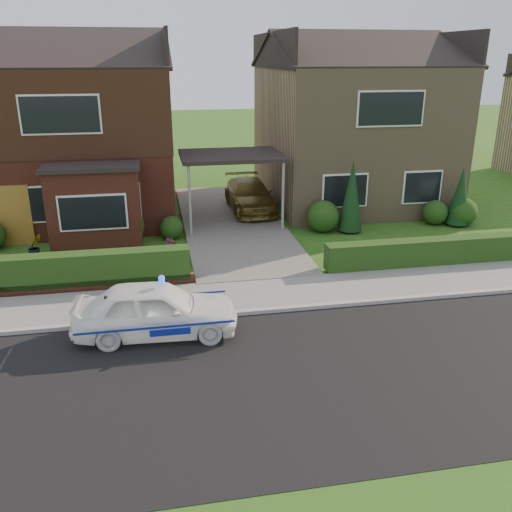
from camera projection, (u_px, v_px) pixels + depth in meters
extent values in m
plane|color=#225316|center=(309.00, 376.00, 11.16)|extent=(120.00, 120.00, 0.00)
cube|color=black|center=(309.00, 376.00, 11.16)|extent=(60.00, 6.00, 0.02)
cube|color=#9E9993|center=(277.00, 310.00, 13.96)|extent=(60.00, 0.16, 0.12)
cube|color=slate|center=(268.00, 294.00, 14.93)|extent=(60.00, 2.00, 0.10)
cube|color=#666059|center=(232.00, 223.00, 21.28)|extent=(3.80, 12.00, 0.12)
cube|color=brown|center=(80.00, 143.00, 22.05)|extent=(7.20, 8.00, 5.80)
cube|color=white|center=(23.00, 205.00, 18.59)|extent=(1.80, 0.08, 1.30)
cube|color=white|center=(118.00, 201.00, 19.14)|extent=(1.60, 0.08, 1.30)
cube|color=white|center=(60.00, 115.00, 17.83)|extent=(2.60, 0.08, 1.30)
cube|color=black|center=(75.00, 106.00, 21.55)|extent=(7.26, 8.06, 2.90)
cube|color=brown|center=(95.00, 208.00, 18.41)|extent=(3.00, 1.40, 2.70)
cube|color=black|center=(91.00, 167.00, 17.92)|extent=(3.20, 1.60, 0.14)
cube|color=#8F7757|center=(350.00, 135.00, 24.07)|extent=(7.20, 8.00, 5.80)
cube|color=white|center=(345.00, 191.00, 20.61)|extent=(1.80, 0.08, 1.30)
cube|color=white|center=(422.00, 187.00, 21.16)|extent=(1.60, 0.08, 1.30)
cube|color=white|center=(391.00, 109.00, 19.85)|extent=(2.60, 0.08, 1.30)
cube|color=black|center=(231.00, 155.00, 20.37)|extent=(3.80, 3.00, 0.14)
cylinder|color=gray|center=(190.00, 202.00, 19.25)|extent=(0.10, 0.10, 2.70)
cylinder|color=gray|center=(283.00, 197.00, 19.84)|extent=(0.10, 0.10, 2.70)
cube|color=brown|center=(55.00, 288.00, 14.98)|extent=(7.70, 0.25, 0.36)
cube|color=#173A12|center=(56.00, 292.00, 15.18)|extent=(7.50, 0.55, 0.90)
cube|color=#173A12|center=(439.00, 265.00, 17.11)|extent=(7.50, 0.55, 0.80)
sphere|color=#173A12|center=(125.00, 226.00, 18.81)|extent=(1.32, 1.32, 1.32)
sphere|color=#173A12|center=(172.00, 228.00, 19.45)|extent=(0.84, 0.84, 0.84)
sphere|color=#173A12|center=(323.00, 216.00, 20.18)|extent=(1.20, 1.20, 1.20)
sphere|color=#173A12|center=(435.00, 213.00, 21.11)|extent=(0.96, 0.96, 0.96)
sphere|color=#173A12|center=(463.00, 212.00, 20.99)|extent=(1.08, 1.08, 1.08)
cone|color=black|center=(351.00, 198.00, 19.93)|extent=(0.90, 0.90, 2.60)
cone|color=black|center=(460.00, 198.00, 20.76)|extent=(0.90, 0.90, 2.20)
imported|color=white|center=(156.00, 310.00, 12.62)|extent=(1.75, 3.88, 1.29)
sphere|color=#193FF2|center=(162.00, 281.00, 12.40)|extent=(0.17, 0.17, 0.17)
cube|color=navy|center=(156.00, 327.00, 11.93)|extent=(3.49, 0.02, 0.05)
cube|color=navy|center=(155.00, 298.00, 13.35)|extent=(3.49, 0.01, 0.05)
ellipsoid|color=black|center=(107.00, 305.00, 12.25)|extent=(0.22, 0.17, 0.21)
sphere|color=white|center=(108.00, 307.00, 12.20)|extent=(0.11, 0.11, 0.11)
sphere|color=black|center=(108.00, 300.00, 12.19)|extent=(0.13, 0.13, 0.13)
cone|color=black|center=(105.00, 297.00, 12.17)|extent=(0.04, 0.04, 0.05)
cone|color=black|center=(110.00, 297.00, 12.18)|extent=(0.04, 0.04, 0.05)
imported|color=brown|center=(250.00, 195.00, 22.66)|extent=(1.78, 4.28, 1.24)
imported|color=gray|center=(35.00, 247.00, 17.43)|extent=(0.60, 0.58, 0.85)
imported|color=gray|center=(172.00, 251.00, 17.19)|extent=(0.61, 0.61, 0.80)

